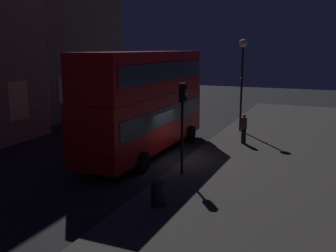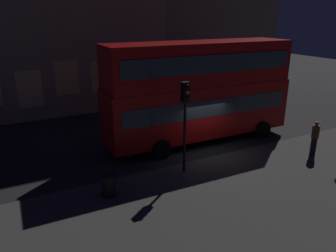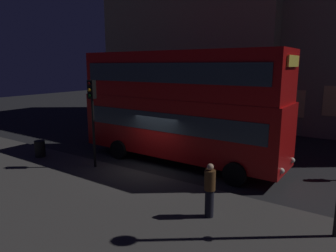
# 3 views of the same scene
# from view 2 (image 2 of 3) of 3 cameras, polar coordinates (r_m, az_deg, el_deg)

# --- Properties ---
(ground_plane) EXTENTS (80.00, 80.00, 0.00)m
(ground_plane) POSITION_cam_2_polar(r_m,az_deg,el_deg) (17.17, 7.18, -4.83)
(ground_plane) COLOR #232326
(sidewalk_slab) EXTENTS (44.00, 7.52, 0.12)m
(sidewalk_slab) POSITION_cam_2_polar(r_m,az_deg,el_deg) (14.16, 17.33, -10.84)
(sidewalk_slab) COLOR #423F3D
(sidewalk_slab) RESTS_ON ground
(building_with_clock) EXTENTS (15.47, 9.36, 15.43)m
(building_with_clock) POSITION_cam_2_polar(r_m,az_deg,el_deg) (27.82, -20.37, 19.62)
(building_with_clock) COLOR tan
(building_with_clock) RESTS_ON ground
(double_decker_bus) EXTENTS (10.87, 3.04, 5.59)m
(double_decker_bus) POSITION_cam_2_polar(r_m,az_deg,el_deg) (17.90, 5.59, 6.73)
(double_decker_bus) COLOR #B20F0F
(double_decker_bus) RESTS_ON ground
(traffic_light_near_kerb) EXTENTS (0.35, 0.38, 4.14)m
(traffic_light_near_kerb) POSITION_cam_2_polar(r_m,az_deg,el_deg) (13.88, 3.08, 3.06)
(traffic_light_near_kerb) COLOR black
(traffic_light_near_kerb) RESTS_ON sidewalk_slab
(traffic_light_far_side) EXTENTS (0.38, 0.39, 3.72)m
(traffic_light_far_side) POSITION_cam_2_polar(r_m,az_deg,el_deg) (26.08, 18.84, 8.73)
(traffic_light_far_side) COLOR black
(traffic_light_far_side) RESTS_ON ground
(pedestrian) EXTENTS (0.36, 0.36, 1.78)m
(pedestrian) POSITION_cam_2_polar(r_m,az_deg,el_deg) (17.90, 24.55, -1.88)
(pedestrian) COLOR black
(pedestrian) RESTS_ON sidewalk_slab
(litter_bin) EXTENTS (0.54, 0.54, 0.87)m
(litter_bin) POSITION_cam_2_polar(r_m,az_deg,el_deg) (13.10, -10.48, -10.31)
(litter_bin) COLOR black
(litter_bin) RESTS_ON sidewalk_slab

